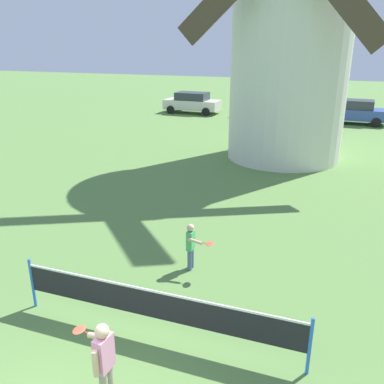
{
  "coord_description": "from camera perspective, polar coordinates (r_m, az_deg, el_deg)",
  "views": [
    {
      "loc": [
        2.98,
        -3.31,
        5.17
      ],
      "look_at": [
        0.23,
        4.35,
        2.17
      ],
      "focal_mm": 38.36,
      "sensor_mm": 36.0,
      "label": 1
    }
  ],
  "objects": [
    {
      "name": "parked_car_blue",
      "position": [
        29.71,
        21.65,
        10.38
      ],
      "size": [
        4.13,
        2.03,
        1.56
      ],
      "color": "#334C99",
      "rests_on": "ground_plane"
    },
    {
      "name": "windmill",
      "position": [
        19.36,
        13.91,
        23.28
      ],
      "size": [
        8.15,
        5.88,
        12.89
      ],
      "color": "silver",
      "rests_on": "ground_plane"
    },
    {
      "name": "tennis_net",
      "position": [
        7.73,
        -5.19,
        -15.35
      ],
      "size": [
        5.53,
        0.06,
        1.1
      ],
      "color": "blue",
      "rests_on": "ground_plane"
    },
    {
      "name": "player_far",
      "position": [
        9.77,
        -0.06,
        -7.26
      ],
      "size": [
        0.7,
        0.48,
        1.17
      ],
      "color": "slate",
      "rests_on": "ground_plane"
    },
    {
      "name": "parked_car_mustard",
      "position": [
        30.56,
        10.42,
        11.68
      ],
      "size": [
        4.45,
        2.37,
        1.56
      ],
      "color": "#999919",
      "rests_on": "ground_plane"
    },
    {
      "name": "player_near",
      "position": [
        6.6,
        -12.21,
        -21.77
      ],
      "size": [
        0.77,
        0.6,
        1.42
      ],
      "color": "#9E937F",
      "rests_on": "ground_plane"
    },
    {
      "name": "parked_car_cream",
      "position": [
        31.91,
        0.02,
        12.35
      ],
      "size": [
        4.26,
        2.0,
        1.56
      ],
      "color": "silver",
      "rests_on": "ground_plane"
    }
  ]
}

